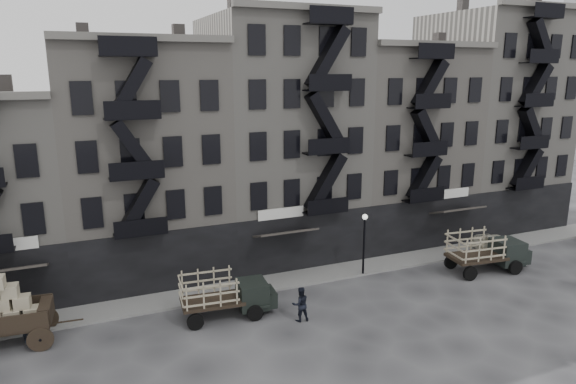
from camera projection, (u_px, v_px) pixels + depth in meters
name	position (u px, v px, depth m)	size (l,w,h in m)	color
ground	(342.00, 299.00, 31.00)	(140.00, 140.00, 0.00)	#38383A
sidewalk	(315.00, 275.00, 34.34)	(55.00, 2.50, 0.15)	slate
building_midwest	(142.00, 161.00, 34.23)	(10.00, 11.35, 16.20)	gray
building_center	(281.00, 139.00, 37.79)	(10.00, 11.35, 18.20)	gray
building_mideast	(394.00, 144.00, 41.82)	(10.00, 11.35, 16.20)	gray
building_east	(490.00, 121.00, 45.26)	(10.00, 11.35, 19.20)	gray
lamp_post	(364.00, 236.00, 33.81)	(0.36, 0.36, 4.28)	black
wagon	(2.00, 306.00, 25.27)	(4.61, 2.75, 3.74)	black
stake_truck_west	(225.00, 292.00, 28.43)	(5.38, 2.55, 2.63)	black
stake_truck_east	(487.00, 249.00, 34.83)	(5.89, 2.88, 2.86)	black
car_east	(500.00, 248.00, 37.50)	(1.85, 4.61, 1.57)	silver
pedestrian_west	(28.00, 324.00, 25.93)	(0.70, 0.46, 1.93)	black
pedestrian_mid	(300.00, 304.00, 28.08)	(0.96, 0.75, 1.97)	black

